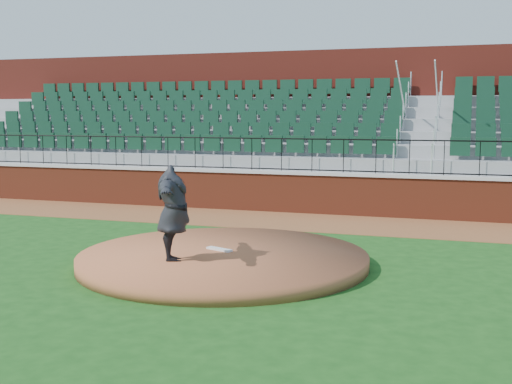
% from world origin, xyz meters
% --- Properties ---
extents(ground, '(90.00, 90.00, 0.00)m').
position_xyz_m(ground, '(0.00, 0.00, 0.00)').
color(ground, '#144212').
rests_on(ground, ground).
extents(warning_track, '(34.00, 3.20, 0.01)m').
position_xyz_m(warning_track, '(0.00, 5.40, 0.01)').
color(warning_track, brown).
rests_on(warning_track, ground).
extents(field_wall, '(34.00, 0.35, 1.20)m').
position_xyz_m(field_wall, '(0.00, 7.00, 0.60)').
color(field_wall, maroon).
rests_on(field_wall, ground).
extents(wall_cap, '(34.00, 0.45, 0.10)m').
position_xyz_m(wall_cap, '(0.00, 7.00, 1.25)').
color(wall_cap, '#B7B7B7').
rests_on(wall_cap, field_wall).
extents(wall_railing, '(34.00, 0.05, 1.00)m').
position_xyz_m(wall_railing, '(0.00, 7.00, 1.80)').
color(wall_railing, black).
rests_on(wall_railing, wall_cap).
extents(seating_stands, '(34.00, 5.10, 4.60)m').
position_xyz_m(seating_stands, '(0.00, 9.72, 2.30)').
color(seating_stands, gray).
rests_on(seating_stands, ground).
extents(concourse_wall, '(34.00, 0.50, 5.50)m').
position_xyz_m(concourse_wall, '(0.00, 12.52, 2.75)').
color(concourse_wall, maroon).
rests_on(concourse_wall, ground).
extents(pitchers_mound, '(5.90, 5.90, 0.25)m').
position_xyz_m(pitchers_mound, '(-0.11, -0.30, 0.12)').
color(pitchers_mound, brown).
rests_on(pitchers_mound, ground).
extents(pitching_rubber, '(0.62, 0.36, 0.04)m').
position_xyz_m(pitching_rubber, '(-0.28, -0.08, 0.27)').
color(pitching_rubber, silver).
rests_on(pitching_rubber, pitchers_mound).
extents(pitcher, '(1.49, 2.34, 1.86)m').
position_xyz_m(pitcher, '(-0.78, -1.23, 1.18)').
color(pitcher, black).
rests_on(pitcher, pitchers_mound).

